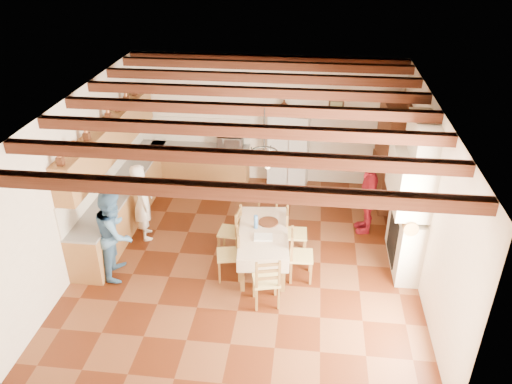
# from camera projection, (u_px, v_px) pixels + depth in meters

# --- Properties ---
(floor) EXTENTS (6.00, 6.50, 0.02)m
(floor) POSITION_uv_depth(u_px,v_px,m) (249.00, 258.00, 9.33)
(floor) COLOR #471B0A
(floor) RESTS_ON ground
(ceiling) EXTENTS (6.00, 6.50, 0.02)m
(ceiling) POSITION_uv_depth(u_px,v_px,m) (248.00, 103.00, 7.87)
(ceiling) COLOR white
(ceiling) RESTS_ON ground
(wall_back) EXTENTS (6.00, 0.02, 3.00)m
(wall_back) POSITION_uv_depth(u_px,v_px,m) (267.00, 120.00, 11.43)
(wall_back) COLOR beige
(wall_back) RESTS_ON ground
(wall_front) EXTENTS (6.00, 0.02, 3.00)m
(wall_front) POSITION_uv_depth(u_px,v_px,m) (212.00, 320.00, 5.77)
(wall_front) COLOR beige
(wall_front) RESTS_ON ground
(wall_left) EXTENTS (0.02, 6.50, 3.00)m
(wall_left) POSITION_uv_depth(u_px,v_px,m) (81.00, 178.00, 8.91)
(wall_left) COLOR beige
(wall_left) RESTS_ON ground
(wall_right) EXTENTS (0.02, 6.50, 3.00)m
(wall_right) POSITION_uv_depth(u_px,v_px,m) (427.00, 197.00, 8.30)
(wall_right) COLOR beige
(wall_right) RESTS_ON ground
(ceiling_beams) EXTENTS (6.00, 6.30, 0.16)m
(ceiling_beams) POSITION_uv_depth(u_px,v_px,m) (248.00, 109.00, 7.92)
(ceiling_beams) COLOR #33150C
(ceiling_beams) RESTS_ON ground
(lower_cabinets_left) EXTENTS (0.60, 4.30, 0.86)m
(lower_cabinets_left) POSITION_uv_depth(u_px,v_px,m) (126.00, 202.00, 10.31)
(lower_cabinets_left) COLOR brown
(lower_cabinets_left) RESTS_ON ground
(lower_cabinets_back) EXTENTS (2.30, 0.60, 0.86)m
(lower_cabinets_back) POSITION_uv_depth(u_px,v_px,m) (200.00, 165.00, 11.84)
(lower_cabinets_back) COLOR brown
(lower_cabinets_back) RESTS_ON ground
(countertop_left) EXTENTS (0.62, 4.30, 0.04)m
(countertop_left) POSITION_uv_depth(u_px,v_px,m) (123.00, 182.00, 10.09)
(countertop_left) COLOR slate
(countertop_left) RESTS_ON lower_cabinets_left
(countertop_back) EXTENTS (2.34, 0.62, 0.04)m
(countertop_back) POSITION_uv_depth(u_px,v_px,m) (199.00, 147.00, 11.62)
(countertop_back) COLOR slate
(countertop_back) RESTS_ON lower_cabinets_back
(backsplash_left) EXTENTS (0.03, 4.30, 0.60)m
(backsplash_left) POSITION_uv_depth(u_px,v_px,m) (107.00, 168.00, 9.96)
(backsplash_left) COLOR silver
(backsplash_left) RESTS_ON ground
(backsplash_back) EXTENTS (2.30, 0.03, 0.60)m
(backsplash_back) POSITION_uv_depth(u_px,v_px,m) (201.00, 130.00, 11.72)
(backsplash_back) COLOR silver
(backsplash_back) RESTS_ON ground
(upper_cabinets) EXTENTS (0.35, 4.20, 0.70)m
(upper_cabinets) POSITION_uv_depth(u_px,v_px,m) (110.00, 138.00, 9.63)
(upper_cabinets) COLOR brown
(upper_cabinets) RESTS_ON ground
(fireplace) EXTENTS (0.56, 1.60, 2.80)m
(fireplace) POSITION_uv_depth(u_px,v_px,m) (407.00, 196.00, 8.55)
(fireplace) COLOR beige
(fireplace) RESTS_ON ground
(wall_picture) EXTENTS (0.34, 0.03, 0.42)m
(wall_picture) POSITION_uv_depth(u_px,v_px,m) (336.00, 109.00, 11.08)
(wall_picture) COLOR #302317
(wall_picture) RESTS_ON ground
(refrigerator) EXTENTS (0.96, 0.82, 1.78)m
(refrigerator) POSITION_uv_depth(u_px,v_px,m) (289.00, 149.00, 11.53)
(refrigerator) COLOR silver
(refrigerator) RESTS_ON floor
(hutch) EXTENTS (0.63, 1.31, 2.31)m
(hutch) POSITION_uv_depth(u_px,v_px,m) (391.00, 155.00, 10.60)
(hutch) COLOR #3A1C0D
(hutch) RESTS_ON floor
(dining_table) EXTENTS (1.00, 1.73, 0.73)m
(dining_table) POSITION_uv_depth(u_px,v_px,m) (263.00, 235.00, 8.85)
(dining_table) COLOR silver
(dining_table) RESTS_ON floor
(chandelier) EXTENTS (0.47, 0.47, 0.03)m
(chandelier) POSITION_uv_depth(u_px,v_px,m) (264.00, 152.00, 8.07)
(chandelier) COLOR black
(chandelier) RESTS_ON ground
(chair_left_near) EXTENTS (0.48, 0.49, 0.96)m
(chair_left_near) POSITION_uv_depth(u_px,v_px,m) (229.00, 254.00, 8.63)
(chair_left_near) COLOR brown
(chair_left_near) RESTS_ON floor
(chair_left_far) EXTENTS (0.43, 0.45, 0.96)m
(chair_left_far) POSITION_uv_depth(u_px,v_px,m) (230.00, 231.00, 9.26)
(chair_left_far) COLOR brown
(chair_left_far) RESTS_ON floor
(chair_right_near) EXTENTS (0.42, 0.44, 0.96)m
(chair_right_near) POSITION_uv_depth(u_px,v_px,m) (301.00, 255.00, 8.60)
(chair_right_near) COLOR brown
(chair_right_near) RESTS_ON floor
(chair_right_far) EXTENTS (0.42, 0.44, 0.96)m
(chair_right_far) POSITION_uv_depth(u_px,v_px,m) (296.00, 233.00, 9.20)
(chair_right_far) COLOR brown
(chair_right_far) RESTS_ON floor
(chair_end_near) EXTENTS (0.50, 0.49, 0.96)m
(chair_end_near) POSITION_uv_depth(u_px,v_px,m) (266.00, 280.00, 8.01)
(chair_end_near) COLOR brown
(chair_end_near) RESTS_ON floor
(chair_end_far) EXTENTS (0.43, 0.41, 0.96)m
(chair_end_far) POSITION_uv_depth(u_px,v_px,m) (267.00, 213.00, 9.81)
(chair_end_far) COLOR brown
(chair_end_far) RESTS_ON floor
(person_man) EXTENTS (0.57, 0.68, 1.58)m
(person_man) POSITION_uv_depth(u_px,v_px,m) (143.00, 202.00, 9.59)
(person_man) COLOR white
(person_man) RESTS_ON floor
(person_woman_blue) EXTENTS (0.74, 0.89, 1.64)m
(person_woman_blue) POSITION_uv_depth(u_px,v_px,m) (115.00, 233.00, 8.57)
(person_woman_blue) COLOR teal
(person_woman_blue) RESTS_ON floor
(person_woman_red) EXTENTS (0.45, 0.95, 1.58)m
(person_woman_red) POSITION_uv_depth(u_px,v_px,m) (368.00, 196.00, 9.79)
(person_woman_red) COLOR #A41829
(person_woman_red) RESTS_ON floor
(microwave) EXTENTS (0.59, 0.42, 0.32)m
(microwave) POSITION_uv_depth(u_px,v_px,m) (230.00, 142.00, 11.46)
(microwave) COLOR silver
(microwave) RESTS_ON countertop_back
(fridge_vase) EXTENTS (0.27, 0.27, 0.27)m
(fridge_vase) POSITION_uv_depth(u_px,v_px,m) (284.00, 106.00, 11.05)
(fridge_vase) COLOR #3A1C0D
(fridge_vase) RESTS_ON refrigerator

